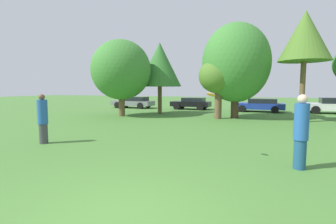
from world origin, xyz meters
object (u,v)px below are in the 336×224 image
parked_car_black (191,103)px  parked_car_blue (260,105)px  frisbee (211,95)px  tree_1 (160,65)px  person_thrower (43,119)px  tree_2 (219,77)px  tree_3 (236,63)px  tree_4 (305,37)px  parked_car_grey (134,102)px  parked_car_white (332,105)px  tree_0 (121,70)px  person_catcher (301,131)px

parked_car_black → parked_car_blue: size_ratio=0.90×
frisbee → tree_1: size_ratio=0.05×
person_thrower → tree_2: 11.61m
parked_car_black → parked_car_blue: parked_car_blue is taller
frisbee → tree_1: 13.92m
person_thrower → tree_3: size_ratio=0.28×
person_thrower → tree_2: size_ratio=0.45×
tree_3 → parked_car_blue: size_ratio=1.51×
tree_2 → tree_4: bearing=-0.1°
tree_4 → parked_car_grey: size_ratio=1.49×
parked_car_grey → parked_car_white: size_ratio=1.13×
frisbee → parked_car_white: frisbee is taller
tree_0 → parked_car_grey: bearing=111.5°
person_catcher → parked_car_blue: bearing=-86.6°
tree_2 → tree_3: (1.06, 0.81, 0.97)m
tree_2 → parked_car_black: tree_2 is taller
frisbee → person_thrower: bearing=-179.9°
frisbee → parked_car_white: size_ratio=0.07×
parked_car_grey → tree_3: bearing=155.1°
tree_4 → tree_0: bearing=-176.1°
frisbee → parked_car_grey: frisbee is taller
tree_0 → tree_1: bearing=53.8°
person_catcher → tree_4: (1.51, 10.27, 4.28)m
parked_car_grey → tree_0: bearing=113.8°
tree_4 → parked_car_white: (3.31, 6.85, -4.57)m
person_catcher → tree_0: 14.60m
person_thrower → person_catcher: 8.79m
person_thrower → tree_4: bearing=45.1°
tree_3 → parked_car_black: (-4.79, 6.14, -3.25)m
person_catcher → tree_3: size_ratio=0.29×
parked_car_grey → parked_car_white: (18.61, 0.29, 0.05)m
person_catcher → parked_car_blue: size_ratio=0.44×
tree_3 → parked_car_blue: bearing=73.2°
tree_1 → tree_3: (6.22, -1.10, -0.18)m
tree_3 → parked_car_white: bearing=39.0°
tree_3 → person_catcher: bearing=-76.7°
person_catcher → tree_0: bearing=-40.6°
tree_0 → parked_car_blue: bearing=36.4°
tree_1 → parked_car_blue: size_ratio=1.34×
frisbee → tree_3: tree_3 is taller
tree_4 → person_catcher: bearing=-98.3°
tree_1 → tree_2: (5.16, -1.92, -1.15)m
person_catcher → tree_1: (-8.84, 12.19, 3.08)m
tree_4 → parked_car_white: size_ratio=1.68×
parked_car_black → parked_car_white: bearing=-178.2°
tree_3 → tree_4: (4.13, -0.82, 1.37)m
tree_1 → parked_car_black: 6.26m
person_catcher → tree_4: bearing=-98.0°
parked_car_blue → person_thrower: bearing=67.1°
person_catcher → tree_4: size_ratio=0.29×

